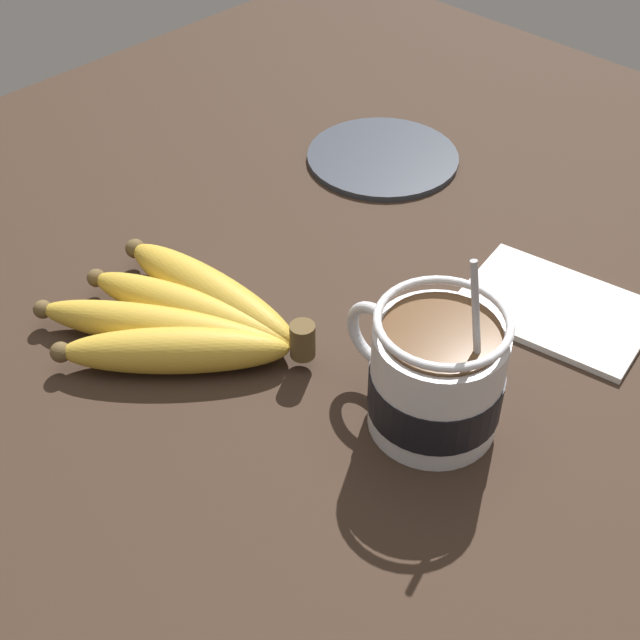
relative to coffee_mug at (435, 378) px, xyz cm
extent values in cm
cube|color=#332319|center=(3.66, 1.74, -5.82)|extent=(127.71, 127.71, 2.66)
cylinder|color=silver|center=(-0.12, 0.00, -0.12)|extent=(9.44, 9.44, 8.74)
cylinder|color=black|center=(-0.12, 0.00, -1.03)|extent=(9.64, 9.64, 3.46)
torus|color=silver|center=(5.55, 0.00, 0.45)|extent=(5.64, 0.90, 5.64)
cylinder|color=brown|center=(-0.12, 0.00, 4.36)|extent=(8.24, 8.24, 0.40)
torus|color=silver|center=(-0.12, 0.00, 5.39)|extent=(9.44, 9.44, 0.60)
cylinder|color=#B2B2B7|center=(-3.08, 0.00, 4.20)|extent=(3.12, 0.50, 14.46)
ellipsoid|color=#B2B2B7|center=(-1.77, 0.00, -2.99)|extent=(3.00, 2.00, 0.80)
cylinder|color=brown|center=(10.80, 2.46, -1.76)|extent=(2.00, 2.00, 3.00)
ellipsoid|color=gold|center=(21.08, 3.14, -2.54)|extent=(18.82, 5.11, 3.89)
sphere|color=brown|center=(30.37, 3.75, -2.54)|extent=(1.75, 1.75, 1.75)
ellipsoid|color=gold|center=(20.69, 5.61, -2.72)|extent=(18.93, 9.04, 3.53)
sphere|color=brown|center=(29.62, 8.44, -2.72)|extent=(1.59, 1.59, 1.59)
ellipsoid|color=gold|center=(20.53, 8.42, -2.75)|extent=(19.56, 13.83, 3.47)
sphere|color=brown|center=(29.41, 13.86, -2.75)|extent=(1.56, 1.56, 1.56)
ellipsoid|color=gold|center=(17.72, 9.46, -2.65)|extent=(15.03, 15.15, 3.67)
sphere|color=brown|center=(23.93, 15.75, -2.65)|extent=(1.65, 1.65, 1.65)
cube|color=white|center=(0.23, -16.97, -4.19)|extent=(16.81, 13.08, 0.60)
cylinder|color=#333842|center=(26.53, -25.05, -4.19)|extent=(15.80, 15.80, 0.60)
camera|label=1|loc=(-25.00, 37.41, 44.76)|focal=50.00mm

